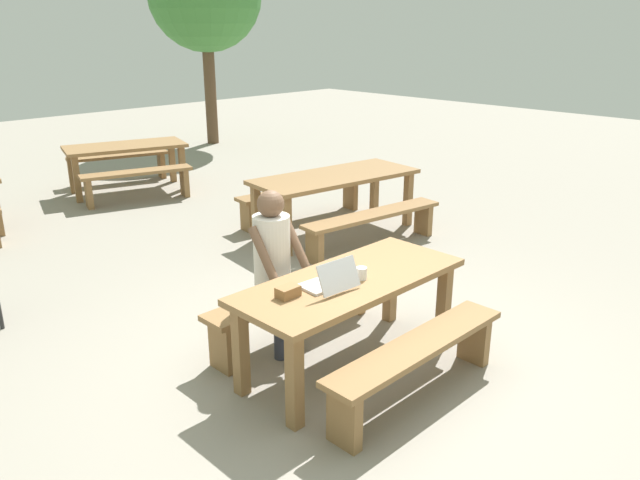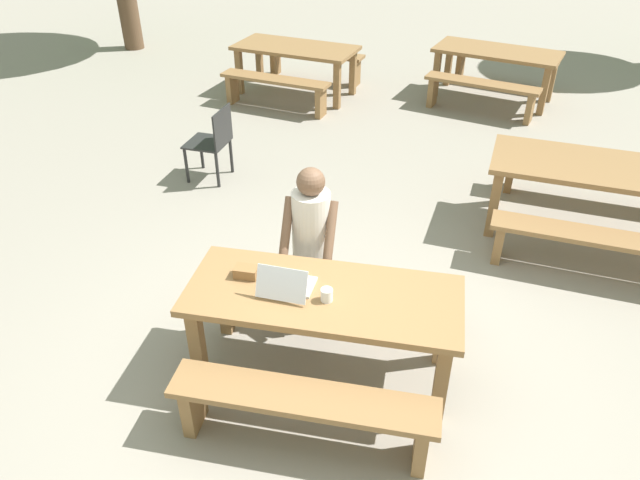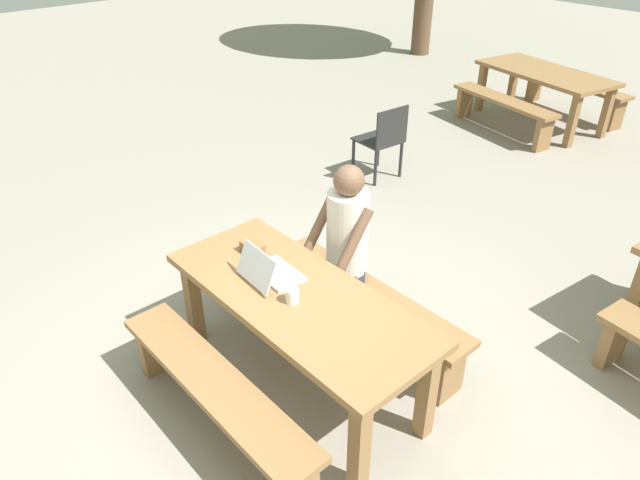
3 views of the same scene
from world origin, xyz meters
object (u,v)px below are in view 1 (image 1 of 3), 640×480
object	(u,v)px
person_seated	(275,260)
picnic_table_rear	(335,183)
picnic_table_front	(351,292)
picnic_table_mid	(126,152)
small_pouch	(288,292)
coffee_mug	(362,273)
laptop	(330,281)

from	to	relation	value
person_seated	picnic_table_rear	distance (m)	3.00
picnic_table_front	person_seated	size ratio (longest dim) A/B	1.40
picnic_table_front	picnic_table_mid	world-z (taller)	same
small_pouch	person_seated	distance (m)	0.63
coffee_mug	picnic_table_rear	distance (m)	3.25
coffee_mug	picnic_table_rear	bearing A→B (deg)	47.42
person_seated	small_pouch	bearing A→B (deg)	-122.58
person_seated	picnic_table_mid	size ratio (longest dim) A/B	0.69
coffee_mug	person_seated	distance (m)	0.72
picnic_table_front	picnic_table_mid	bearing A→B (deg)	76.91
laptop	small_pouch	xyz separation A→B (m)	(-0.31, 0.10, -0.02)
small_pouch	picnic_table_mid	distance (m)	6.25
laptop	picnic_table_mid	xyz separation A→B (m)	(1.64, 6.03, -0.17)
small_pouch	laptop	bearing A→B (deg)	-17.59
picnic_table_front	coffee_mug	distance (m)	0.18
laptop	coffee_mug	size ratio (longest dim) A/B	4.00
picnic_table_front	picnic_table_rear	bearing A→B (deg)	46.07
small_pouch	picnic_table_front	bearing A→B (deg)	-7.49
small_pouch	picnic_table_mid	size ratio (longest dim) A/B	0.08
picnic_table_front	picnic_table_rear	distance (m)	3.22
coffee_mug	picnic_table_rear	size ratio (longest dim) A/B	0.04
laptop	picnic_table_rear	world-z (taller)	laptop
picnic_table_front	person_seated	world-z (taller)	person_seated
laptop	picnic_table_mid	size ratio (longest dim) A/B	0.19
small_pouch	person_seated	bearing A→B (deg)	57.42
picnic_table_front	coffee_mug	bearing A→B (deg)	-62.78
person_seated	picnic_table_rear	size ratio (longest dim) A/B	0.60
picnic_table_rear	small_pouch	bearing A→B (deg)	-133.67
coffee_mug	picnic_table_rear	xyz separation A→B (m)	(2.20, 2.39, -0.13)
picnic_table_mid	picnic_table_rear	world-z (taller)	picnic_table_rear
laptop	picnic_table_rear	distance (m)	3.42
person_seated	coffee_mug	bearing A→B (deg)	-69.20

